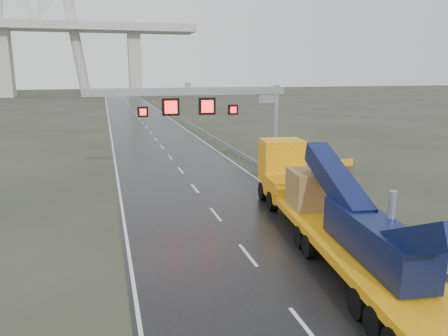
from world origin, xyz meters
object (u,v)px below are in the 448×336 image
object	(u,v)px
heavy_haul_truck	(322,204)
striped_barrier	(287,171)
exit_sign_pair	(342,170)
sign_gantry	(216,107)

from	to	relation	value
heavy_haul_truck	striped_barrier	xyz separation A→B (m)	(3.62, 12.53, -1.31)
exit_sign_pair	striped_barrier	xyz separation A→B (m)	(-1.21, 6.10, -1.30)
exit_sign_pair	striped_barrier	world-z (taller)	exit_sign_pair
exit_sign_pair	sign_gantry	bearing A→B (deg)	140.05
heavy_haul_truck	exit_sign_pair	size ratio (longest dim) A/B	7.80
heavy_haul_truck	striped_barrier	bearing A→B (deg)	80.56
sign_gantry	exit_sign_pair	distance (m)	10.25
sign_gantry	exit_sign_pair	world-z (taller)	sign_gantry
exit_sign_pair	striped_barrier	distance (m)	6.35
sign_gantry	exit_sign_pair	bearing A→B (deg)	-43.61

